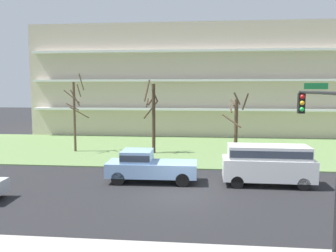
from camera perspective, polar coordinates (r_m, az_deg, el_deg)
ground at (r=18.86m, az=2.04°, el=-11.31°), size 160.00×160.00×0.00m
grass_lawn_strip at (r=32.46m, az=3.66°, el=-3.80°), size 80.00×16.00×0.08m
apartment_building at (r=46.69m, az=4.40°, el=7.28°), size 38.88×14.39×13.13m
tree_far_left at (r=31.71m, az=-14.99°, el=2.14°), size 1.96×2.11×6.96m
tree_left at (r=29.96m, az=-2.50°, el=1.77°), size 1.40×1.55×6.42m
tree_center at (r=30.15m, az=11.09°, el=0.54°), size 2.19×2.19×5.35m
pickup_blue_near_left at (r=21.23m, az=-3.30°, el=-6.49°), size 5.44×2.10×1.95m
van_white_center_left at (r=21.24m, az=16.05°, el=-5.67°), size 5.23×2.07×2.36m
traffic_signal_mast at (r=13.89m, az=23.98°, el=-1.05°), size 0.90×5.04×5.91m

